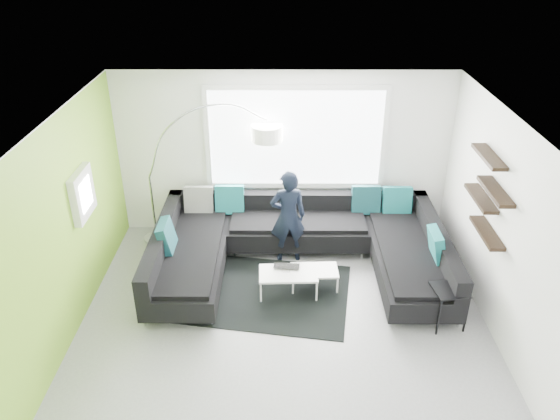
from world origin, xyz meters
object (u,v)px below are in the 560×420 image
(sectional_sofa, at_px, (299,252))
(person, at_px, (288,217))
(arc_lamp, at_px, (149,177))
(coffee_table, at_px, (301,280))
(side_table, at_px, (447,307))
(laptop, at_px, (286,269))

(sectional_sofa, relative_size, person, 2.82)
(arc_lamp, relative_size, person, 1.53)
(coffee_table, bearing_deg, side_table, -23.88)
(sectional_sofa, bearing_deg, arc_lamp, 156.86)
(person, bearing_deg, coffee_table, 95.87)
(coffee_table, xyz_separation_m, laptop, (-0.22, 0.00, 0.19))
(coffee_table, relative_size, side_table, 1.88)
(sectional_sofa, height_order, person, person)
(arc_lamp, bearing_deg, side_table, -30.11)
(coffee_table, bearing_deg, laptop, 177.02)
(arc_lamp, distance_m, person, 2.35)
(sectional_sofa, relative_size, side_table, 7.52)
(arc_lamp, xyz_separation_m, laptop, (2.21, -1.42, -0.81))
(sectional_sofa, bearing_deg, side_table, -30.87)
(side_table, xyz_separation_m, person, (-2.10, 1.61, 0.48))
(coffee_table, height_order, laptop, laptop)
(sectional_sofa, distance_m, arc_lamp, 2.73)
(arc_lamp, xyz_separation_m, side_table, (4.34, -2.19, -0.89))
(laptop, bearing_deg, side_table, -14.89)
(arc_lamp, height_order, person, arc_lamp)
(sectional_sofa, distance_m, coffee_table, 0.46)
(side_table, relative_size, laptop, 1.46)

